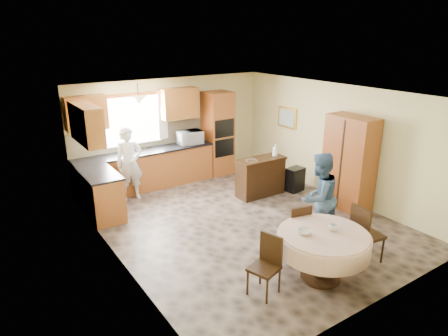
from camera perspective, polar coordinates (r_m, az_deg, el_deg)
floor at (r=7.91m, az=2.77°, el=-7.62°), size 5.00×6.00×0.01m
ceiling at (r=7.15m, az=3.09°, el=10.60°), size 5.00×6.00×0.01m
wall_back at (r=9.91m, az=-7.50°, el=5.46°), size 5.00×0.02×2.50m
wall_front at (r=5.51m, az=22.00°, el=-7.07°), size 5.00×0.02×2.50m
wall_left at (r=6.35m, az=-15.54°, el=-2.88°), size 0.02×6.00×2.50m
wall_right at (r=9.10m, az=15.71°, el=3.68°), size 0.02×6.00×2.50m
window at (r=9.43m, az=-13.01°, el=6.63°), size 1.40×0.03×1.10m
curtain_left at (r=9.14m, az=-17.31°, el=6.19°), size 0.22×0.02×1.15m
curtain_right at (r=9.66m, az=-8.75°, el=7.48°), size 0.22×0.02×1.15m
base_cab_back at (r=9.54m, az=-11.05°, el=-0.34°), size 3.30×0.60×0.88m
counter_back at (r=9.40m, az=-11.22°, el=2.30°), size 3.30×0.64×0.04m
base_cab_left at (r=8.33m, az=-17.14°, el=-3.75°), size 0.60×1.20×0.88m
counter_left at (r=8.17m, az=-17.45°, el=-0.77°), size 0.64×1.20×0.04m
backsplash at (r=9.59m, az=-12.01°, el=4.31°), size 3.30×0.02×0.55m
wall_cab_left at (r=8.92m, az=-19.13°, el=7.42°), size 0.85×0.33×0.72m
wall_cab_right at (r=9.70m, az=-6.43°, el=9.19°), size 0.90×0.33×0.72m
wall_cab_side at (r=7.87m, az=-19.10°, el=5.99°), size 0.33×1.20×0.72m
oven_tower at (r=10.25m, az=-0.90°, el=4.97°), size 0.66×0.62×2.12m
oven_upper at (r=9.94m, az=0.09°, el=5.67°), size 0.56×0.01×0.45m
oven_lower at (r=10.07m, az=0.09°, el=2.90°), size 0.56×0.01×0.45m
pendant at (r=8.90m, az=-12.11°, el=9.38°), size 0.36×0.36×0.18m
sideboard at (r=9.02m, az=5.21°, el=-1.43°), size 1.15×0.49×0.81m
space_heater at (r=9.40m, az=10.11°, el=-1.61°), size 0.44×0.34×0.56m
cupboard at (r=8.59m, az=17.42°, el=0.70°), size 0.51×1.02×1.95m
dining_table at (r=6.12m, az=13.98°, el=-10.36°), size 1.35×1.35×0.77m
chair_left at (r=5.77m, az=6.16°, el=-13.17°), size 0.47×0.47×0.87m
chair_back at (r=6.67m, az=10.34°, el=-8.38°), size 0.47×0.47×0.92m
chair_right at (r=6.76m, az=19.37°, el=-8.52°), size 0.47×0.47×0.98m
framed_picture at (r=10.06m, az=9.02°, el=7.12°), size 0.06×0.62×0.51m
microwave at (r=9.79m, az=-4.90°, el=4.37°), size 0.61×0.43×0.32m
person_sink at (r=8.89m, az=-13.37°, el=0.57°), size 0.63×0.45×1.62m
person_dining at (r=7.11m, az=13.36°, el=-4.15°), size 0.84×0.68×1.62m
bowl_sideboard at (r=8.72m, az=3.91°, el=0.91°), size 0.27×0.27×0.06m
bottle_sideboard at (r=9.09m, az=7.31°, el=2.44°), size 0.14×0.14×0.32m
cup_table at (r=6.11m, az=15.32°, el=-8.19°), size 0.17×0.17×0.10m
bowl_table at (r=5.93m, az=11.41°, el=-8.92°), size 0.26×0.26×0.06m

